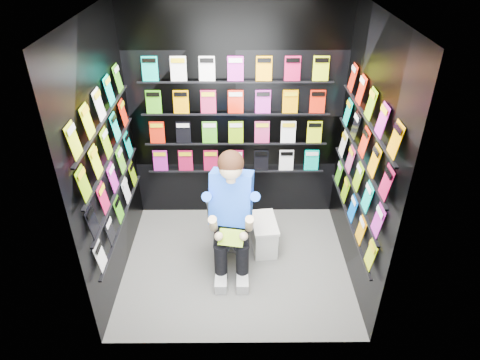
{
  "coord_description": "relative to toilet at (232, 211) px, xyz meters",
  "views": [
    {
      "loc": [
        0.02,
        -3.45,
        3.27
      ],
      "look_at": [
        0.04,
        0.15,
        0.99
      ],
      "focal_mm": 32.0,
      "sensor_mm": 36.0,
      "label": 1
    }
  ],
  "objects": [
    {
      "name": "longbox_lid",
      "position": [
        0.36,
        -0.21,
        -0.02
      ],
      "size": [
        0.32,
        0.49,
        0.03
      ],
      "primitive_type": "cube",
      "rotation": [
        0.0,
        0.0,
        0.11
      ],
      "color": "white",
      "rests_on": "longbox"
    },
    {
      "name": "toilet",
      "position": [
        0.0,
        0.0,
        0.0
      ],
      "size": [
        0.54,
        0.81,
        0.73
      ],
      "primitive_type": "imported",
      "rotation": [
        0.0,
        0.0,
        2.97
      ],
      "color": "white",
      "rests_on": "floor"
    },
    {
      "name": "ceiling",
      "position": [
        0.05,
        -0.48,
        2.23
      ],
      "size": [
        2.4,
        2.4,
        0.0
      ],
      "primitive_type": "plane",
      "color": "white",
      "rests_on": "floor"
    },
    {
      "name": "held_comic",
      "position": [
        -0.0,
        -0.73,
        0.21
      ],
      "size": [
        0.27,
        0.18,
        0.1
      ],
      "primitive_type": "cube",
      "rotation": [
        -0.96,
        0.0,
        -0.17
      ],
      "color": "#169417",
      "rests_on": "reader"
    },
    {
      "name": "comics_left",
      "position": [
        -1.12,
        -0.48,
        0.94
      ],
      "size": [
        0.06,
        1.7,
        1.37
      ],
      "primitive_type": null,
      "color": "red",
      "rests_on": "wall_left"
    },
    {
      "name": "wall_left",
      "position": [
        -1.15,
        -0.48,
        0.93
      ],
      "size": [
        0.04,
        2.0,
        2.6
      ],
      "primitive_type": "cube",
      "color": "black",
      "rests_on": "floor"
    },
    {
      "name": "comics_back",
      "position": [
        0.05,
        0.49,
        0.94
      ],
      "size": [
        2.1,
        0.06,
        1.37
      ],
      "primitive_type": null,
      "color": "red",
      "rests_on": "wall_back"
    },
    {
      "name": "reader",
      "position": [
        0.0,
        -0.38,
        0.44
      ],
      "size": [
        0.71,
        0.92,
        1.54
      ],
      "primitive_type": null,
      "rotation": [
        0.0,
        0.0,
        -0.17
      ],
      "color": "blue",
      "rests_on": "toilet"
    },
    {
      "name": "wall_right",
      "position": [
        1.25,
        -0.48,
        0.93
      ],
      "size": [
        0.04,
        2.0,
        2.6
      ],
      "primitive_type": "cube",
      "color": "black",
      "rests_on": "floor"
    },
    {
      "name": "wall_back",
      "position": [
        0.05,
        0.52,
        0.93
      ],
      "size": [
        2.4,
        0.04,
        2.6
      ],
      "primitive_type": "cube",
      "color": "black",
      "rests_on": "floor"
    },
    {
      "name": "longbox",
      "position": [
        0.36,
        -0.21,
        -0.2
      ],
      "size": [
        0.29,
        0.47,
        0.33
      ],
      "primitive_type": "cube",
      "rotation": [
        0.0,
        0.0,
        0.11
      ],
      "color": "white",
      "rests_on": "floor"
    },
    {
      "name": "floor",
      "position": [
        0.05,
        -0.48,
        -0.37
      ],
      "size": [
        2.4,
        2.4,
        0.0
      ],
      "primitive_type": "plane",
      "color": "slate",
      "rests_on": "ground"
    },
    {
      "name": "wall_front",
      "position": [
        0.05,
        -1.48,
        0.93
      ],
      "size": [
        2.4,
        0.04,
        2.6
      ],
      "primitive_type": "cube",
      "color": "black",
      "rests_on": "floor"
    },
    {
      "name": "comics_right",
      "position": [
        1.22,
        -0.48,
        0.94
      ],
      "size": [
        0.06,
        1.7,
        1.37
      ],
      "primitive_type": null,
      "color": "red",
      "rests_on": "wall_right"
    }
  ]
}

